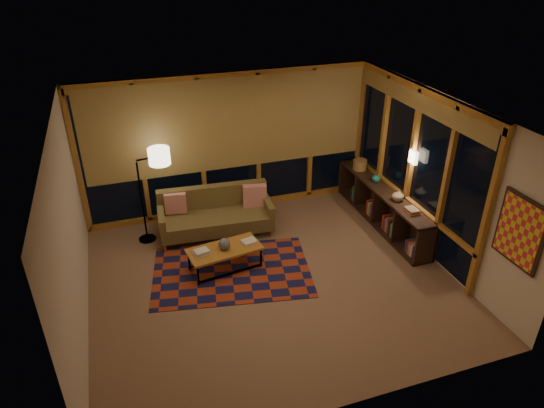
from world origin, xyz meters
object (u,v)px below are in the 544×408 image
object	(u,v)px
sofa	(216,214)
bookshelf	(382,206)
coffee_table	(225,258)
floor_lamp	(142,198)

from	to	relation	value
sofa	bookshelf	bearing A→B (deg)	-7.07
coffee_table	sofa	bearing A→B (deg)	76.26
coffee_table	bookshelf	xyz separation A→B (m)	(3.11, 0.48, 0.16)
sofa	floor_lamp	distance (m)	1.31
sofa	coffee_table	bearing A→B (deg)	-91.27
sofa	floor_lamp	xyz separation A→B (m)	(-1.22, 0.21, 0.43)
floor_lamp	sofa	bearing A→B (deg)	-19.87
sofa	coffee_table	distance (m)	1.11
coffee_table	bookshelf	world-z (taller)	bookshelf
sofa	floor_lamp	bearing A→B (deg)	174.64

